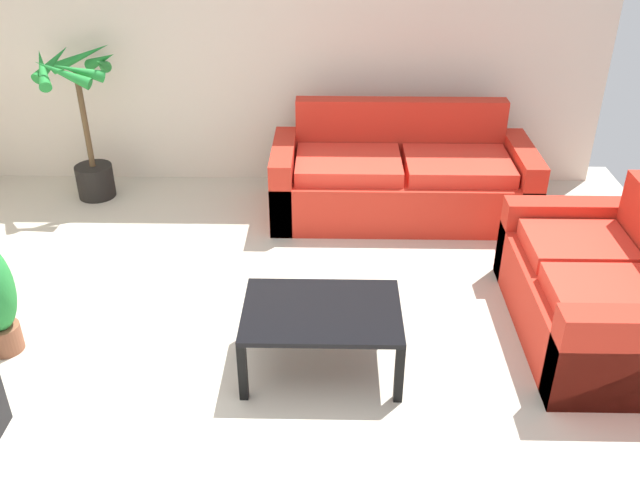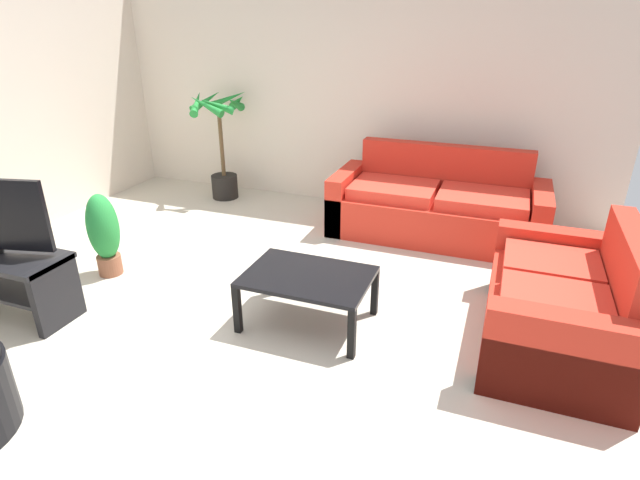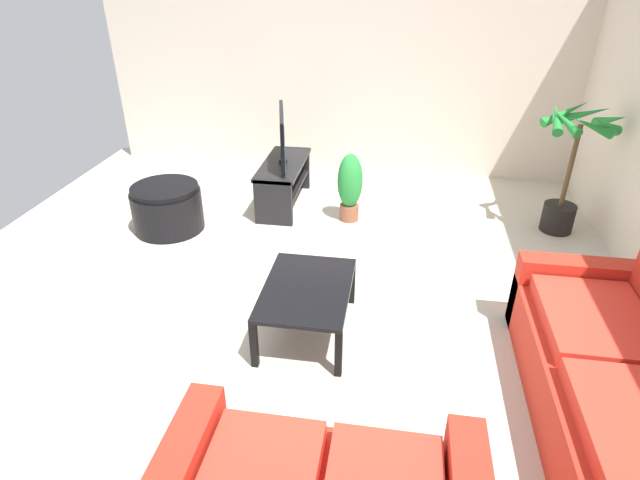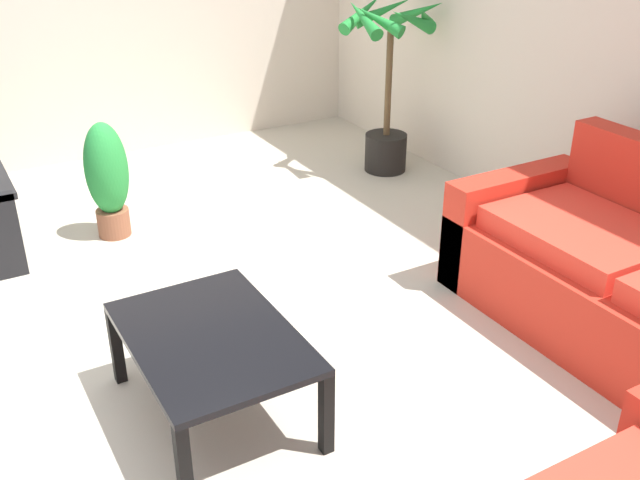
{
  "view_description": "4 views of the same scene",
  "coord_description": "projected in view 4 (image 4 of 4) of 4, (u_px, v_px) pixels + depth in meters",
  "views": [
    {
      "loc": [
        0.59,
        -3.01,
        2.73
      ],
      "look_at": [
        0.51,
        0.8,
        0.56
      ],
      "focal_mm": 38.43,
      "sensor_mm": 36.0,
      "label": 1
    },
    {
      "loc": [
        1.78,
        -2.8,
        2.17
      ],
      "look_at": [
        0.51,
        0.55,
        0.56
      ],
      "focal_mm": 28.37,
      "sensor_mm": 36.0,
      "label": 2
    },
    {
      "loc": [
        3.68,
        0.85,
        2.6
      ],
      "look_at": [
        0.31,
        0.3,
        0.7
      ],
      "focal_mm": 29.07,
      "sensor_mm": 36.0,
      "label": 3
    },
    {
      "loc": [
        2.95,
        -0.62,
        2.11
      ],
      "look_at": [
        0.45,
        0.81,
        0.67
      ],
      "focal_mm": 41.03,
      "sensor_mm": 36.0,
      "label": 4
    }
  ],
  "objects": [
    {
      "name": "ground_plane",
      "position": [
        128.0,
        366.0,
        3.51
      ],
      "size": [
        6.6,
        6.6,
        0.0
      ],
      "primitive_type": "plane",
      "color": "beige"
    },
    {
      "name": "wall_back",
      "position": [
        609.0,
        22.0,
        4.24
      ],
      "size": [
        6.0,
        0.06,
        2.7
      ],
      "primitive_type": "cube",
      "color": "beige",
      "rests_on": "ground"
    },
    {
      "name": "coffee_table",
      "position": [
        212.0,
        344.0,
        3.04
      ],
      "size": [
        0.93,
        0.65,
        0.41
      ],
      "color": "black",
      "rests_on": "ground"
    },
    {
      "name": "potted_palm",
      "position": [
        389.0,
        85.0,
        5.55
      ],
      "size": [
        0.76,
        0.73,
        1.34
      ],
      "color": "black",
      "rests_on": "ground"
    },
    {
      "name": "potted_plant_small",
      "position": [
        107.0,
        177.0,
        4.61
      ],
      "size": [
        0.27,
        0.27,
        0.76
      ],
      "color": "brown",
      "rests_on": "ground"
    }
  ]
}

